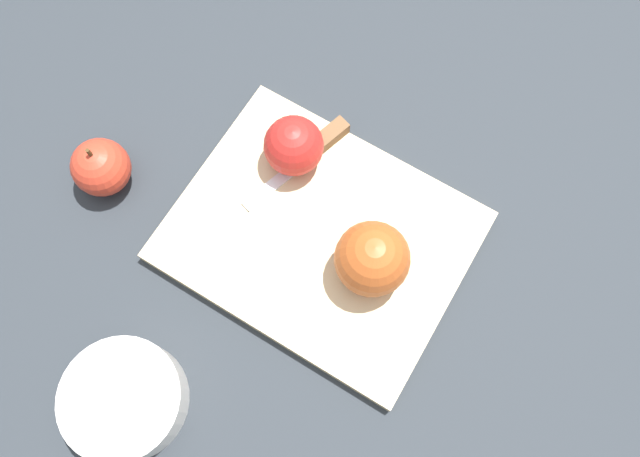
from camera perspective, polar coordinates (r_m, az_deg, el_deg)
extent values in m
plane|color=#282D33|center=(0.77, 0.00, -0.92)|extent=(4.00, 4.00, 0.00)
cube|color=#D1B789|center=(0.76, 0.00, -0.71)|extent=(0.38, 0.31, 0.02)
sphere|color=#AD4C1E|center=(0.70, 4.79, -2.79)|extent=(0.09, 0.09, 0.09)
cylinder|color=beige|center=(0.70, 5.31, -2.44)|extent=(0.07, 0.05, 0.08)
sphere|color=red|center=(0.75, -2.42, 7.56)|extent=(0.07, 0.07, 0.07)
cylinder|color=beige|center=(0.75, -2.02, 7.83)|extent=(0.06, 0.04, 0.07)
cube|color=silver|center=(0.77, -3.87, 4.36)|extent=(0.06, 0.10, 0.00)
cube|color=brown|center=(0.79, 0.67, 8.30)|extent=(0.04, 0.06, 0.02)
sphere|color=red|center=(0.81, -19.39, 5.30)|extent=(0.07, 0.07, 0.07)
cylinder|color=#4C3319|center=(0.77, -20.37, 6.54)|extent=(0.01, 0.01, 0.01)
cylinder|color=silver|center=(0.74, -17.42, -14.68)|extent=(0.13, 0.13, 0.05)
torus|color=silver|center=(0.72, -17.90, -14.55)|extent=(0.13, 0.13, 0.01)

